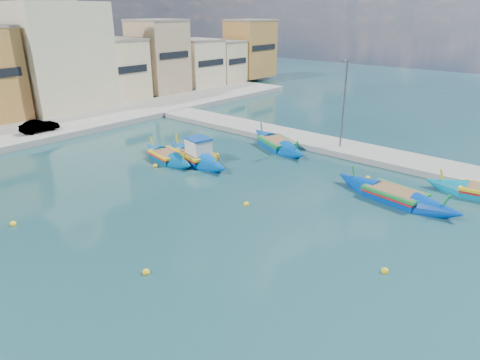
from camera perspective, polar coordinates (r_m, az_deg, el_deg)
ground at (r=22.28m, az=5.07°, el=-10.00°), size 160.00×160.00×0.00m
east_quay at (r=37.08m, az=21.66°, el=2.18°), size 4.00×70.00×0.50m
north_quay at (r=46.98m, az=-28.48°, el=5.04°), size 80.00×8.00×0.60m
north_townhouses at (r=55.32m, az=-25.87°, el=12.68°), size 83.20×7.87×10.19m
church_block at (r=57.00m, az=-23.61°, el=16.72°), size 10.00×10.00×19.10m
quay_street_lamp at (r=37.78m, az=13.63°, el=9.90°), size 1.18×0.16×8.00m
luzzu_blue_cabin at (r=35.61m, az=-5.89°, el=3.11°), size 4.28×9.37×3.22m
luzzu_cyan_mid at (r=39.24m, az=5.01°, el=4.75°), size 5.90×9.27×2.73m
luzzu_green at (r=36.28m, az=-9.67°, el=3.04°), size 3.36×7.88×2.41m
luzzu_blue_south at (r=29.93m, az=19.88°, el=-2.05°), size 3.47×9.44×2.67m
mooring_buoys at (r=26.60m, az=-2.77°, el=-4.17°), size 20.77×20.44×0.36m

